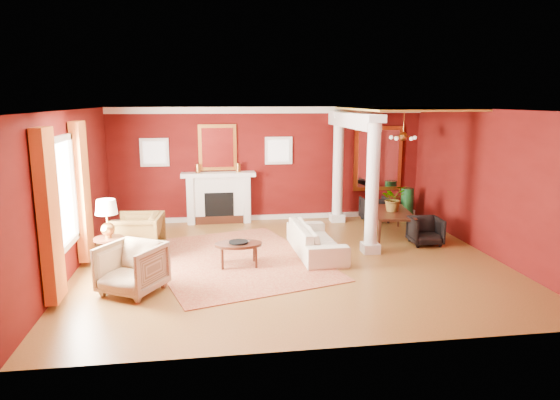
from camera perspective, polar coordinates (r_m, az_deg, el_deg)
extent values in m
plane|color=brown|center=(9.78, 1.24, -6.97)|extent=(8.00, 8.00, 0.00)
cube|color=#5A0E0C|center=(12.85, -1.29, 4.12)|extent=(8.00, 0.04, 2.90)
cube|color=#5A0E0C|center=(6.08, 6.70, -4.27)|extent=(8.00, 0.04, 2.90)
cube|color=#5A0E0C|center=(9.62, -22.94, 0.73)|extent=(0.04, 7.00, 2.90)
cube|color=#5A0E0C|center=(10.82, 22.68, 1.84)|extent=(0.04, 7.00, 2.90)
cube|color=white|center=(9.28, 1.32, 10.28)|extent=(8.00, 7.00, 0.04)
cube|color=white|center=(12.73, -7.00, 0.09)|extent=(1.60, 0.34, 1.20)
cube|color=black|center=(12.59, -6.96, -0.74)|extent=(0.72, 0.03, 0.70)
cube|color=#321A0E|center=(12.67, -6.92, -2.28)|extent=(1.20, 0.05, 0.20)
cube|color=white|center=(12.58, -7.06, 2.91)|extent=(1.85, 0.42, 0.10)
cube|color=white|center=(12.71, -10.15, -0.03)|extent=(0.16, 0.40, 1.20)
cube|color=white|center=(12.73, -3.84, 0.15)|extent=(0.16, 0.40, 1.20)
cube|color=gold|center=(12.67, -7.15, 5.98)|extent=(0.95, 0.06, 1.15)
cube|color=white|center=(12.63, -7.15, 5.96)|extent=(0.78, 0.02, 0.98)
cube|color=white|center=(12.76, -14.15, 5.31)|extent=(0.70, 0.06, 0.70)
cube|color=white|center=(12.72, -14.17, 5.29)|extent=(0.54, 0.02, 0.54)
cube|color=white|center=(12.81, -0.16, 5.68)|extent=(0.70, 0.06, 0.70)
cube|color=white|center=(12.78, -0.14, 5.66)|extent=(0.54, 0.02, 0.54)
cube|color=white|center=(9.03, -23.84, 0.65)|extent=(0.03, 1.30, 1.70)
cube|color=white|center=(8.36, -24.86, -0.23)|extent=(0.08, 0.10, 1.90)
cube|color=white|center=(9.69, -22.55, 1.43)|extent=(0.08, 0.10, 1.90)
cube|color=#B3581E|center=(8.09, -24.89, -1.69)|extent=(0.18, 0.55, 2.60)
cube|color=#B3581E|center=(9.98, -21.68, 0.89)|extent=(0.18, 0.55, 2.60)
cube|color=white|center=(10.43, 10.27, -5.40)|extent=(0.34, 0.34, 0.20)
cylinder|color=white|center=(10.12, 10.54, 1.94)|extent=(0.26, 0.26, 2.50)
cube|color=white|center=(9.99, 10.80, 9.14)|extent=(0.36, 0.36, 0.16)
cube|color=white|center=(12.92, 6.52, -2.00)|extent=(0.34, 0.34, 0.20)
cylinder|color=white|center=(12.68, 6.65, 3.95)|extent=(0.26, 0.26, 2.50)
cube|color=white|center=(12.58, 6.79, 9.69)|extent=(0.36, 0.36, 0.16)
cube|color=white|center=(11.52, 8.19, 9.00)|extent=(0.30, 3.20, 0.32)
cube|color=gold|center=(11.75, 13.91, 10.05)|extent=(2.30, 3.40, 0.04)
cube|color=gold|center=(13.45, 11.13, 4.67)|extent=(1.30, 0.06, 1.70)
cube|color=white|center=(13.42, 11.18, 4.65)|extent=(1.10, 0.02, 1.50)
cylinder|color=#B9813A|center=(11.82, 13.98, 8.63)|extent=(0.02, 0.02, 0.65)
sphere|color=#B9813A|center=(11.84, 13.90, 7.06)|extent=(0.20, 0.20, 0.20)
sphere|color=#F3EBCE|center=(11.95, 15.15, 6.89)|extent=(0.09, 0.09, 0.09)
sphere|color=#F3EBCE|center=(12.12, 13.81, 7.01)|extent=(0.09, 0.09, 0.09)
sphere|color=#F3EBCE|center=(11.92, 12.58, 7.00)|extent=(0.09, 0.09, 0.09)
sphere|color=#F3EBCE|center=(11.61, 13.16, 6.86)|extent=(0.09, 0.09, 0.09)
sphere|color=#F3EBCE|center=(11.63, 14.79, 6.79)|extent=(0.09, 0.09, 0.09)
cube|color=white|center=(12.71, -1.29, 10.24)|extent=(8.00, 0.08, 0.16)
cube|color=white|center=(13.06, -1.24, -1.96)|extent=(8.00, 0.08, 0.12)
cube|color=maroon|center=(9.87, -5.16, -6.78)|extent=(3.99, 4.67, 0.02)
imported|color=beige|center=(10.13, 4.14, -3.94)|extent=(0.67, 2.10, 0.81)
imported|color=black|center=(10.36, -15.92, -3.64)|extent=(0.94, 0.99, 0.94)
imported|color=tan|center=(8.45, -16.58, -7.23)|extent=(1.17, 1.15, 0.90)
cylinder|color=#321A0E|center=(9.39, -4.77, -5.07)|extent=(0.89, 0.89, 0.05)
cylinder|color=#321A0E|center=(9.26, -6.60, -6.82)|extent=(0.05, 0.05, 0.40)
cylinder|color=#321A0E|center=(9.30, -2.75, -6.69)|extent=(0.05, 0.05, 0.40)
cylinder|color=#321A0E|center=(9.63, -6.66, -6.10)|extent=(0.05, 0.05, 0.40)
cylinder|color=#321A0E|center=(9.67, -2.97, -5.97)|extent=(0.05, 0.05, 0.40)
imported|color=#321A0E|center=(9.39, -4.76, -4.16)|extent=(0.16, 0.10, 0.24)
cylinder|color=#321A0E|center=(9.77, -18.79, -7.50)|extent=(0.39, 0.39, 0.04)
cylinder|color=#321A0E|center=(9.68, -18.89, -5.92)|extent=(0.10, 0.10, 0.60)
cylinder|color=#321A0E|center=(9.60, -19.01, -4.20)|extent=(0.53, 0.53, 0.04)
sphere|color=#B9813A|center=(9.55, -19.08, -3.18)|extent=(0.25, 0.25, 0.25)
cylinder|color=#B9813A|center=(9.51, -19.15, -2.15)|extent=(0.03, 0.03, 0.27)
cone|color=#F3EBCE|center=(9.46, -19.24, -0.74)|extent=(0.39, 0.39, 0.27)
imported|color=#321A0E|center=(11.81, 12.60, -1.79)|extent=(0.80, 1.65, 0.88)
imported|color=black|center=(11.21, 16.30, -3.27)|extent=(0.67, 0.63, 0.66)
imported|color=black|center=(13.05, 10.83, -0.91)|extent=(0.69, 0.64, 0.68)
sphere|color=#15411C|center=(13.31, 14.25, -1.58)|extent=(0.36, 0.36, 0.36)
cylinder|color=#15411C|center=(13.25, 14.30, -0.50)|extent=(0.32, 0.32, 0.85)
imported|color=#26591E|center=(11.68, 12.86, 1.44)|extent=(0.72, 0.76, 0.47)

